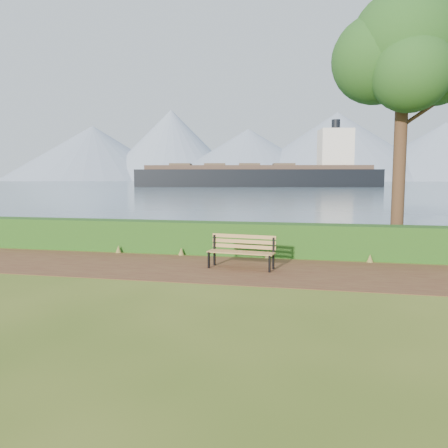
# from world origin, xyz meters

# --- Properties ---
(ground) EXTENTS (140.00, 140.00, 0.00)m
(ground) POSITION_xyz_m (0.00, 0.00, 0.00)
(ground) COLOR #455C1A
(ground) RESTS_ON ground
(path) EXTENTS (40.00, 3.40, 0.01)m
(path) POSITION_xyz_m (0.00, 0.30, 0.01)
(path) COLOR #54291C
(path) RESTS_ON ground
(hedge) EXTENTS (32.00, 0.85, 1.00)m
(hedge) POSITION_xyz_m (0.00, 2.60, 0.50)
(hedge) COLOR #1A4112
(hedge) RESTS_ON ground
(water) EXTENTS (700.00, 510.00, 0.00)m
(water) POSITION_xyz_m (0.00, 260.00, 0.01)
(water) COLOR #44586E
(water) RESTS_ON ground
(mountains) EXTENTS (585.00, 190.00, 70.00)m
(mountains) POSITION_xyz_m (-9.17, 406.05, 27.70)
(mountains) COLOR #7C8DA6
(mountains) RESTS_ON ground
(bench) EXTENTS (1.81, 0.73, 0.88)m
(bench) POSITION_xyz_m (1.07, 0.52, 0.51)
(bench) COLOR black
(bench) RESTS_ON ground
(tree) EXTENTS (4.37, 3.66, 8.40)m
(tree) POSITION_xyz_m (5.49, 3.91, 6.24)
(tree) COLOR #3C2318
(tree) RESTS_ON ground
(cargo_ship) EXTENTS (66.59, 22.37, 19.98)m
(cargo_ship) POSITION_xyz_m (-10.72, 109.35, 2.98)
(cargo_ship) COLOR black
(cargo_ship) RESTS_ON ground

